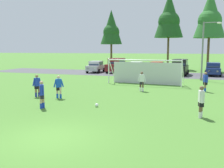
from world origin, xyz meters
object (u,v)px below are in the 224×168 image
(player_winger_right, at_px, (142,81))
(parked_car_slot_center, at_px, (157,68))
(soccer_ball, at_px, (97,105))
(soccer_goal, at_px, (145,71))
(player_defender_far, at_px, (42,95))
(parked_car_slot_right, at_px, (213,69))
(player_midfield_center, at_px, (37,86))
(parked_car_slot_center_left, at_px, (136,68))
(street_lamp, at_px, (204,50))
(player_striker_near, at_px, (201,102))
(parked_car_slot_center_right, at_px, (180,67))
(player_winger_left, at_px, (59,87))
(parked_car_slot_far_left, at_px, (96,67))
(player_trailing_back, at_px, (205,82))
(parked_car_slot_left, at_px, (116,65))

(player_winger_right, xyz_separation_m, parked_car_slot_center, (-1.18, 15.90, 0.05))
(soccer_ball, xyz_separation_m, soccer_goal, (0.77, 11.11, 1.18))
(player_defender_far, relative_size, parked_car_slot_right, 0.39)
(soccer_goal, distance_m, player_midfield_center, 11.24)
(player_winger_right, xyz_separation_m, parked_car_slot_center_left, (-4.06, 14.89, 0.05))
(player_defender_far, bearing_deg, street_lamp, 62.10)
(soccer_goal, bearing_deg, player_striker_near, -65.97)
(player_winger_right, xyz_separation_m, parked_car_slot_center_right, (2.11, 14.98, 0.29))
(player_winger_right, bearing_deg, player_striker_near, -57.46)
(player_winger_left, relative_size, player_winger_right, 1.00)
(soccer_goal, xyz_separation_m, parked_car_slot_far_left, (-9.79, 10.81, -0.42))
(parked_car_slot_far_left, relative_size, parked_car_slot_center_right, 0.92)
(parked_car_slot_center, bearing_deg, player_trailing_back, -66.81)
(parked_car_slot_left, distance_m, parked_car_slot_center_right, 9.46)
(parked_car_slot_far_left, distance_m, parked_car_slot_left, 3.18)
(player_striker_near, distance_m, street_lamp, 17.05)
(parked_car_slot_center, bearing_deg, parked_car_slot_center_left, -160.68)
(soccer_ball, relative_size, player_winger_right, 0.13)
(player_trailing_back, bearing_deg, player_striker_near, -92.82)
(player_striker_near, bearing_deg, street_lamp, 88.59)
(player_striker_near, xyz_separation_m, player_midfield_center, (-11.41, 2.30, 0.00))
(soccer_goal, relative_size, parked_car_slot_right, 1.77)
(parked_car_slot_left, bearing_deg, parked_car_slot_center, -0.55)
(parked_car_slot_left, bearing_deg, player_midfield_center, -88.64)
(parked_car_slot_far_left, xyz_separation_m, parked_car_slot_center_right, (12.49, -0.25, 0.24))
(parked_car_slot_left, xyz_separation_m, street_lamp, (12.32, -6.33, 2.27))
(player_winger_left, distance_m, parked_car_slot_right, 23.61)
(player_winger_left, xyz_separation_m, parked_car_slot_center, (3.78, 20.87, 0.05))
(soccer_ball, distance_m, player_striker_near, 6.04)
(soccer_ball, relative_size, parked_car_slot_center_left, 0.05)
(soccer_ball, xyz_separation_m, player_winger_left, (-3.60, 1.70, 0.71))
(parked_car_slot_left, height_order, street_lamp, street_lamp)
(parked_car_slot_far_left, bearing_deg, parked_car_slot_right, 1.73)
(player_striker_near, relative_size, player_winger_left, 1.00)
(player_striker_near, relative_size, player_defender_far, 1.00)
(soccer_ball, relative_size, street_lamp, 0.03)
(parked_car_slot_left, bearing_deg, parked_car_slot_far_left, -166.84)
(player_defender_far, height_order, parked_car_slot_right, parked_car_slot_right)
(soccer_goal, bearing_deg, parked_car_slot_center_right, 75.66)
(player_winger_left, distance_m, parked_car_slot_center, 21.21)
(soccer_goal, xyz_separation_m, player_trailing_back, (5.62, -3.04, -0.47))
(parked_car_slot_left, distance_m, parked_car_slot_center_left, 3.41)
(player_winger_left, bearing_deg, parked_car_slot_left, 96.36)
(player_midfield_center, relative_size, parked_car_slot_far_left, 0.38)
(player_winger_right, bearing_deg, parked_car_slot_center, 94.24)
(player_winger_right, bearing_deg, player_defender_far, -118.27)
(parked_car_slot_left, xyz_separation_m, parked_car_slot_center, (6.12, -0.06, -0.24))
(soccer_ball, distance_m, parked_car_slot_center_right, 21.96)
(soccer_ball, height_order, player_striker_near, player_striker_near)
(player_winger_left, height_order, parked_car_slot_left, parked_car_slot_left)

